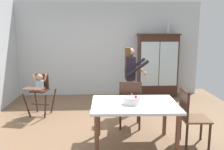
# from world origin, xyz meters

# --- Properties ---
(ground_plane) EXTENTS (6.24, 6.24, 0.00)m
(ground_plane) POSITION_xyz_m (0.00, 0.00, 0.00)
(ground_plane) COLOR brown
(wall_back) EXTENTS (5.32, 0.06, 2.70)m
(wall_back) POSITION_xyz_m (0.00, 2.63, 1.35)
(wall_back) COLOR silver
(wall_back) RESTS_ON ground_plane
(china_cabinet) EXTENTS (1.17, 0.48, 1.80)m
(china_cabinet) POSITION_xyz_m (1.42, 2.37, 0.91)
(china_cabinet) COLOR #382116
(china_cabinet) RESTS_ON ground_plane
(ceramic_vase) EXTENTS (0.13, 0.13, 0.27)m
(ceramic_vase) POSITION_xyz_m (1.69, 2.37, 1.92)
(ceramic_vase) COLOR #B2B7B2
(ceramic_vase) RESTS_ON china_cabinet
(high_chair_with_toddler) EXTENTS (0.68, 0.77, 0.95)m
(high_chair_with_toddler) POSITION_xyz_m (-1.58, 0.90, 0.65)
(high_chair_with_toddler) COLOR #382116
(high_chair_with_toddler) RESTS_ON ground_plane
(adult_person) EXTENTS (0.50, 0.48, 1.53)m
(adult_person) POSITION_xyz_m (0.46, 0.86, 0.97)
(adult_person) COLOR #33425B
(adult_person) RESTS_ON ground_plane
(dining_table) EXTENTS (1.42, 1.03, 0.74)m
(dining_table) POSITION_xyz_m (0.34, -0.69, 0.65)
(dining_table) COLOR silver
(dining_table) RESTS_ON ground_plane
(birthday_cake) EXTENTS (0.28, 0.28, 0.19)m
(birthday_cake) POSITION_xyz_m (0.29, -0.71, 0.79)
(birthday_cake) COLOR white
(birthday_cake) RESTS_ON dining_table
(dining_chair_far_side) EXTENTS (0.47, 0.47, 0.96)m
(dining_chair_far_side) POSITION_xyz_m (0.35, 0.03, 0.56)
(dining_chair_far_side) COLOR #382116
(dining_chair_far_side) RESTS_ON ground_plane
(dining_chair_right_end) EXTENTS (0.46, 0.46, 0.96)m
(dining_chair_right_end) POSITION_xyz_m (1.26, -0.71, 0.56)
(dining_chair_right_end) COLOR #382116
(dining_chair_right_end) RESTS_ON ground_plane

